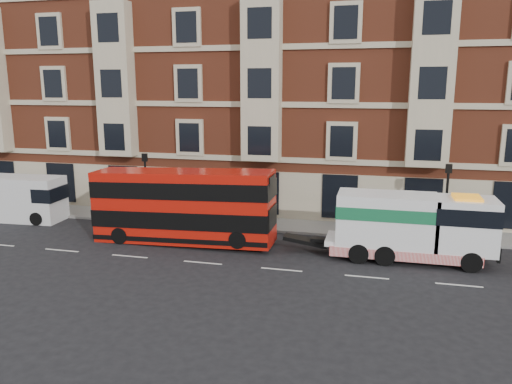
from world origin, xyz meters
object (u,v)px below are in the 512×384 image
box_van (21,199)px  pedestrian (56,201)px  tow_truck (409,226)px  double_decker_bus (183,205)px

box_van → pedestrian: (1.62, 1.37, -0.35)m
pedestrian → tow_truck: bearing=36.1°
tow_truck → box_van: tow_truck is taller
double_decker_bus → box_van: (-12.25, 2.10, -0.75)m
double_decker_bus → tow_truck: size_ratio=1.25×
double_decker_bus → pedestrian: double_decker_bus is taller
double_decker_bus → pedestrian: bearing=161.9°
double_decker_bus → tow_truck: double_decker_bus is taller
tow_truck → double_decker_bus: bearing=180.0°
box_van → pedestrian: bearing=36.9°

